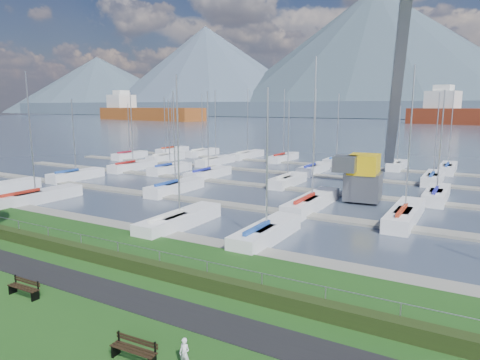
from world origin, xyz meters
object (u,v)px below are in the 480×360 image
Objects in this scene: crane at (373,142)px; bench_right at (134,350)px; person at (184,349)px; bench_left at (24,288)px.

bench_right is at bearing -96.22° from crane.
crane is (-0.90, 30.88, 4.79)m from person.
person is at bearing 21.06° from bench_right.
bench_left is 0.99× the size of bench_right.
person is 31.27m from crane.
crane reaches higher than bench_right.
bench_left is at bearing -110.95° from crane.
crane is (8.70, 30.33, 4.91)m from bench_left.
crane reaches higher than bench_left.
bench_left is 9.62m from person.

